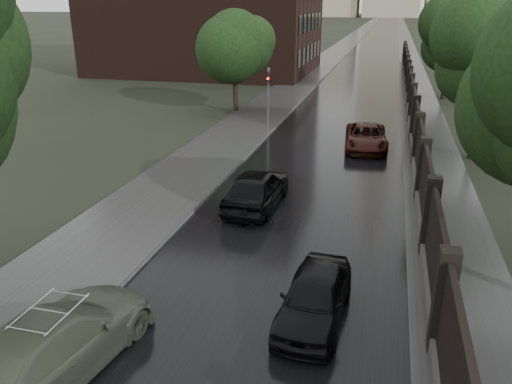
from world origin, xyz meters
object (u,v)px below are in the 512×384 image
tree_left_far (235,40)px  tree_right_c (451,39)px  car_right_near (314,297)px  volga_sedan (55,343)px  traffic_light (268,94)px  hatchback_left (256,188)px  car_right_far (366,137)px  tree_right_b (486,63)px

tree_left_far → tree_right_c: (15.50, 10.00, -0.29)m
car_right_near → volga_sedan: bearing=-143.5°
traffic_light → hatchback_left: bearing=-78.6°
car_right_far → tree_right_b: bearing=-8.6°
car_right_near → car_right_far: (0.37, 16.84, 0.01)m
traffic_light → car_right_near: size_ratio=1.02×
volga_sedan → hatchback_left: size_ratio=1.16×
tree_right_c → car_right_far: 18.95m
tree_right_b → hatchback_left: bearing=-134.7°
hatchback_left → car_right_far: hatchback_left is taller
tree_right_c → car_right_far: (-5.53, -17.61, -4.27)m
tree_right_b → tree_right_c: same height
hatchback_left → volga_sedan: bearing=81.8°
tree_left_far → tree_right_b: tree_left_far is taller
tree_right_c → traffic_light: (-11.80, -15.01, -2.55)m
tree_right_b → car_right_near: size_ratio=1.78×
tree_right_b → car_right_far: 7.00m
traffic_light → car_right_far: size_ratio=0.82×
tree_left_far → volga_sedan: (4.40, -27.89, -4.46)m
tree_left_far → car_right_far: 13.35m
tree_left_far → tree_right_c: 18.45m
volga_sedan → traffic_light: bearing=-81.1°
traffic_light → car_right_far: bearing=-22.6°
tree_left_far → volga_sedan: size_ratio=1.38×
car_right_far → tree_left_far: bearing=138.1°
tree_right_c → car_right_far: tree_right_c is taller
tree_right_c → traffic_light: 19.26m
volga_sedan → car_right_far: 21.03m
tree_right_b → traffic_light: (-11.80, 2.99, -2.55)m
car_right_far → traffic_light: bearing=152.8°
volga_sedan → car_right_near: bearing=-139.4°
volga_sedan → car_right_far: (5.57, 20.28, -0.10)m
hatchback_left → car_right_far: 10.50m
tree_right_b → volga_sedan: 23.16m
tree_right_b → traffic_light: bearing=165.8°
tree_right_c → car_right_near: tree_right_c is taller
tree_right_b → car_right_near: tree_right_b is taller
traffic_light → hatchback_left: (2.50, -12.40, -1.61)m
traffic_light → car_right_near: (5.90, -19.45, -1.73)m
volga_sedan → car_right_near: (5.20, 3.43, -0.11)m
traffic_light → tree_right_b: bearing=-14.2°
tree_right_c → car_right_near: 35.22m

